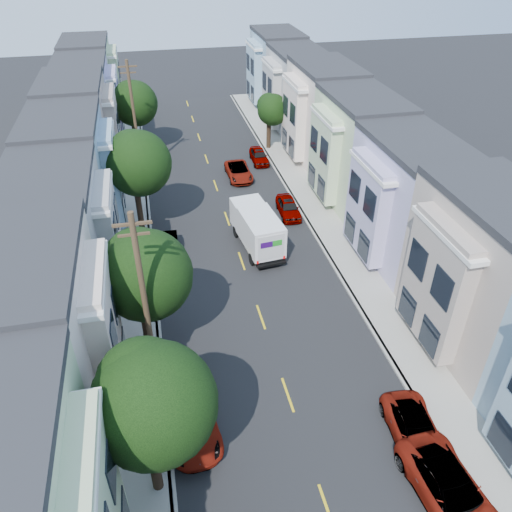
{
  "coord_description": "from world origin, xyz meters",
  "views": [
    {
      "loc": [
        -5.16,
        -15.96,
        19.86
      ],
      "look_at": [
        0.42,
        9.26,
        2.2
      ],
      "focal_mm": 35.0,
      "sensor_mm": 36.0,
      "label": 1
    }
  ],
  "objects_px": {
    "tree_far_r": "(272,110)",
    "parked_right_c": "(288,207)",
    "tree_b": "(151,405)",
    "fedex_truck": "(257,228)",
    "utility_pole_near": "(146,309)",
    "tree_d": "(137,164)",
    "parked_right_b": "(416,433)",
    "parked_left_c": "(191,420)",
    "parked_left_d": "(168,248)",
    "parked_right_d": "(259,156)",
    "utility_pole_far": "(135,119)",
    "parked_right_a": "(450,491)",
    "tree_e": "(134,104)",
    "lead_sedan": "(239,172)",
    "tree_c": "(144,276)"
  },
  "relations": [
    {
      "from": "tree_b",
      "to": "fedex_truck",
      "type": "height_order",
      "value": "tree_b"
    },
    {
      "from": "parked_right_b",
      "to": "tree_c",
      "type": "bearing_deg",
      "value": 148.07
    },
    {
      "from": "parked_left_c",
      "to": "parked_right_b",
      "type": "bearing_deg",
      "value": -18.73
    },
    {
      "from": "tree_d",
      "to": "tree_e",
      "type": "distance_m",
      "value": 15.35
    },
    {
      "from": "tree_c",
      "to": "lead_sedan",
      "type": "bearing_deg",
      "value": 67.19
    },
    {
      "from": "parked_left_d",
      "to": "parked_right_b",
      "type": "bearing_deg",
      "value": -57.05
    },
    {
      "from": "lead_sedan",
      "to": "parked_right_d",
      "type": "xyz_separation_m",
      "value": [
        2.59,
        3.06,
        0.02
      ]
    },
    {
      "from": "lead_sedan",
      "to": "parked_left_c",
      "type": "xyz_separation_m",
      "value": [
        -7.21,
        -26.12,
        0.07
      ]
    },
    {
      "from": "parked_right_c",
      "to": "tree_d",
      "type": "bearing_deg",
      "value": -177.86
    },
    {
      "from": "lead_sedan",
      "to": "parked_right_c",
      "type": "relative_size",
      "value": 1.11
    },
    {
      "from": "tree_c",
      "to": "tree_e",
      "type": "distance_m",
      "value": 28.45
    },
    {
      "from": "parked_left_c",
      "to": "tree_far_r",
      "type": "bearing_deg",
      "value": 67.33
    },
    {
      "from": "tree_b",
      "to": "parked_right_b",
      "type": "bearing_deg",
      "value": -1.31
    },
    {
      "from": "tree_b",
      "to": "parked_right_d",
      "type": "relative_size",
      "value": 1.93
    },
    {
      "from": "parked_right_a",
      "to": "parked_right_c",
      "type": "bearing_deg",
      "value": 85.85
    },
    {
      "from": "tree_b",
      "to": "parked_left_c",
      "type": "bearing_deg",
      "value": 61.45
    },
    {
      "from": "tree_d",
      "to": "tree_far_r",
      "type": "xyz_separation_m",
      "value": [
        13.2,
        13.52,
        -1.42
      ]
    },
    {
      "from": "lead_sedan",
      "to": "tree_c",
      "type": "bearing_deg",
      "value": -113.0
    },
    {
      "from": "fedex_truck",
      "to": "parked_right_c",
      "type": "relative_size",
      "value": 1.47
    },
    {
      "from": "utility_pole_near",
      "to": "lead_sedan",
      "type": "height_order",
      "value": "utility_pole_near"
    },
    {
      "from": "utility_pole_near",
      "to": "parked_left_c",
      "type": "bearing_deg",
      "value": -64.9
    },
    {
      "from": "tree_b",
      "to": "parked_right_a",
      "type": "distance_m",
      "value": 12.47
    },
    {
      "from": "tree_far_r",
      "to": "utility_pole_near",
      "type": "height_order",
      "value": "utility_pole_near"
    },
    {
      "from": "parked_left_c",
      "to": "parked_right_c",
      "type": "height_order",
      "value": "parked_left_c"
    },
    {
      "from": "tree_e",
      "to": "utility_pole_far",
      "type": "bearing_deg",
      "value": -89.97
    },
    {
      "from": "lead_sedan",
      "to": "parked_left_d",
      "type": "xyz_separation_m",
      "value": [
        -7.21,
        -11.27,
        0.0
      ]
    },
    {
      "from": "tree_e",
      "to": "tree_d",
      "type": "bearing_deg",
      "value": -90.0
    },
    {
      "from": "tree_c",
      "to": "parked_right_d",
      "type": "xyz_separation_m",
      "value": [
        11.2,
        23.52,
        -4.43
      ]
    },
    {
      "from": "utility_pole_near",
      "to": "parked_right_c",
      "type": "height_order",
      "value": "utility_pole_near"
    },
    {
      "from": "tree_d",
      "to": "parked_right_d",
      "type": "bearing_deg",
      "value": 42.93
    },
    {
      "from": "tree_d",
      "to": "parked_right_c",
      "type": "xyz_separation_m",
      "value": [
        11.2,
        -0.15,
        -4.73
      ]
    },
    {
      "from": "parked_right_a",
      "to": "parked_right_d",
      "type": "bearing_deg",
      "value": 85.85
    },
    {
      "from": "utility_pole_near",
      "to": "fedex_truck",
      "type": "relative_size",
      "value": 1.68
    },
    {
      "from": "tree_d",
      "to": "parked_right_b",
      "type": "xyz_separation_m",
      "value": [
        11.2,
        -21.59,
        -4.77
      ]
    },
    {
      "from": "parked_left_d",
      "to": "tree_d",
      "type": "bearing_deg",
      "value": 113.7
    },
    {
      "from": "utility_pole_far",
      "to": "tree_far_r",
      "type": "bearing_deg",
      "value": 14.01
    },
    {
      "from": "tree_far_r",
      "to": "parked_right_c",
      "type": "bearing_deg",
      "value": -98.3
    },
    {
      "from": "parked_right_a",
      "to": "utility_pole_near",
      "type": "bearing_deg",
      "value": 137.95
    },
    {
      "from": "parked_left_c",
      "to": "parked_left_d",
      "type": "xyz_separation_m",
      "value": [
        0.0,
        14.85,
        -0.07
      ]
    },
    {
      "from": "tree_b",
      "to": "parked_right_b",
      "type": "height_order",
      "value": "tree_b"
    },
    {
      "from": "parked_left_c",
      "to": "parked_right_b",
      "type": "height_order",
      "value": "parked_left_c"
    },
    {
      "from": "parked_left_c",
      "to": "parked_right_a",
      "type": "bearing_deg",
      "value": -32.92
    },
    {
      "from": "tree_c",
      "to": "parked_right_d",
      "type": "relative_size",
      "value": 1.89
    },
    {
      "from": "parked_right_a",
      "to": "tree_b",
      "type": "bearing_deg",
      "value": 160.13
    },
    {
      "from": "utility_pole_far",
      "to": "parked_right_a",
      "type": "relative_size",
      "value": 1.89
    },
    {
      "from": "lead_sedan",
      "to": "parked_right_a",
      "type": "relative_size",
      "value": 0.85
    },
    {
      "from": "tree_b",
      "to": "tree_c",
      "type": "height_order",
      "value": "tree_b"
    },
    {
      "from": "tree_c",
      "to": "lead_sedan",
      "type": "relative_size",
      "value": 1.66
    },
    {
      "from": "parked_left_d",
      "to": "parked_right_d",
      "type": "distance_m",
      "value": 17.36
    },
    {
      "from": "tree_b",
      "to": "tree_d",
      "type": "distance_m",
      "value": 21.33
    }
  ]
}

